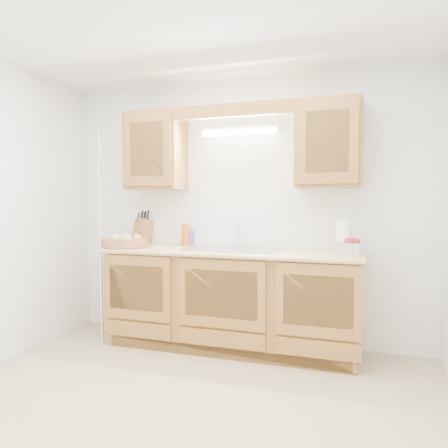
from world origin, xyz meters
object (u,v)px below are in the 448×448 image
at_px(fruit_basket, 125,241).
at_px(paper_towel, 344,237).
at_px(knife_block, 142,231).
at_px(apple_bowl, 351,247).

distance_m(fruit_basket, paper_towel, 2.01).
height_order(knife_block, apple_bowl, knife_block).
bearing_deg(paper_towel, apple_bowl, -38.53).
bearing_deg(paper_towel, knife_block, 175.80).
xyz_separation_m(fruit_basket, apple_bowl, (2.06, 0.14, 0.00)).
bearing_deg(knife_block, apple_bowl, 10.24).
xyz_separation_m(knife_block, paper_towel, (2.00, -0.15, 0.01)).
height_order(fruit_basket, paper_towel, paper_towel).
relative_size(fruit_basket, knife_block, 1.51).
distance_m(fruit_basket, knife_block, 0.34).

